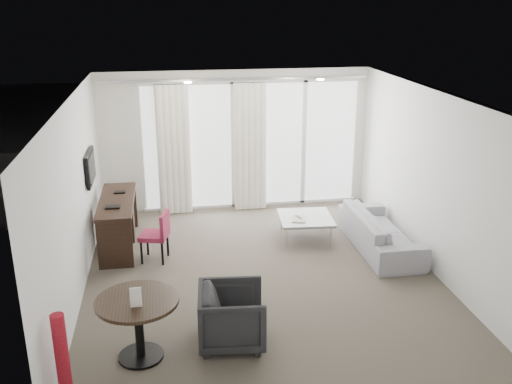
{
  "coord_description": "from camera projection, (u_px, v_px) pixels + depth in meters",
  "views": [
    {
      "loc": [
        -1.27,
        -7.27,
        3.86
      ],
      "look_at": [
        0.0,
        0.6,
        1.1
      ],
      "focal_mm": 40.0,
      "sensor_mm": 36.0,
      "label": 1
    }
  ],
  "objects": [
    {
      "name": "ceiling",
      "position": [
        263.0,
        98.0,
        7.39
      ],
      "size": [
        5.0,
        6.0,
        0.0
      ],
      "primitive_type": "cube",
      "color": "white",
      "rests_on": "ground"
    },
    {
      "name": "rattan_chair_b",
      "position": [
        324.0,
        163.0,
        12.48
      ],
      "size": [
        0.65,
        0.65,
        0.75
      ],
      "primitive_type": null,
      "rotation": [
        0.0,
        0.0,
        -0.33
      ],
      "color": "brown",
      "rests_on": "terrace_slab"
    },
    {
      "name": "curtain_track",
      "position": [
        236.0,
        79.0,
        10.07
      ],
      "size": [
        4.8,
        0.04,
        0.04
      ],
      "primitive_type": null,
      "color": "#B2B2B7",
      "rests_on": "ceiling"
    },
    {
      "name": "curtain_right",
      "position": [
        250.0,
        147.0,
        10.51
      ],
      "size": [
        0.6,
        0.2,
        2.38
      ],
      "primitive_type": null,
      "color": "white",
      "rests_on": "ground"
    },
    {
      "name": "round_table",
      "position": [
        139.0,
        329.0,
        6.31
      ],
      "size": [
        1.21,
        1.21,
        0.73
      ],
      "primitive_type": null,
      "rotation": [
        0.0,
        0.0,
        -0.42
      ],
      "color": "black",
      "rests_on": "floor"
    },
    {
      "name": "tub_armchair",
      "position": [
        232.0,
        316.0,
        6.58
      ],
      "size": [
        0.83,
        0.81,
        0.7
      ],
      "primitive_type": "imported",
      "rotation": [
        0.0,
        0.0,
        1.49
      ],
      "color": "black",
      "rests_on": "floor"
    },
    {
      "name": "red_lamp",
      "position": [
        63.0,
        363.0,
        5.45
      ],
      "size": [
        0.24,
        0.24,
        1.06
      ],
      "primitive_type": "cylinder",
      "rotation": [
        0.0,
        0.0,
        -0.14
      ],
      "color": "maroon",
      "rests_on": "floor"
    },
    {
      "name": "menu_card",
      "position": [
        137.0,
        308.0,
        6.05
      ],
      "size": [
        0.12,
        0.02,
        0.22
      ],
      "primitive_type": null,
      "rotation": [
        0.0,
        0.0,
        0.02
      ],
      "color": "white",
      "rests_on": "round_table"
    },
    {
      "name": "desk",
      "position": [
        118.0,
        223.0,
        9.13
      ],
      "size": [
        0.54,
        1.71,
        0.8
      ],
      "primitive_type": null,
      "color": "black",
      "rests_on": "floor"
    },
    {
      "name": "downlight_b",
      "position": [
        320.0,
        79.0,
        9.06
      ],
      "size": [
        0.12,
        0.12,
        0.02
      ],
      "primitive_type": "cylinder",
      "color": "#FFE0B2",
      "rests_on": "ceiling"
    },
    {
      "name": "remote",
      "position": [
        299.0,
        220.0,
        9.38
      ],
      "size": [
        0.1,
        0.16,
        0.02
      ],
      "primitive_type": null,
      "rotation": [
        0.0,
        0.0,
        0.36
      ],
      "color": "black",
      "rests_on": "coffee_table"
    },
    {
      "name": "desk_chair",
      "position": [
        154.0,
        236.0,
        8.66
      ],
      "size": [
        0.52,
        0.5,
        0.78
      ],
      "primitive_type": null,
      "rotation": [
        0.0,
        0.0,
        -0.27
      ],
      "color": "maroon",
      "rests_on": "floor"
    },
    {
      "name": "wall_right",
      "position": [
        434.0,
        183.0,
        8.19
      ],
      "size": [
        0.0,
        6.0,
        2.6
      ],
      "primitive_type": "cube",
      "color": "silver",
      "rests_on": "ground"
    },
    {
      "name": "tv",
      "position": [
        90.0,
        167.0,
        8.78
      ],
      "size": [
        0.05,
        0.8,
        0.5
      ],
      "primitive_type": null,
      "color": "black",
      "rests_on": "wall_left"
    },
    {
      "name": "sofa",
      "position": [
        380.0,
        231.0,
        9.1
      ],
      "size": [
        0.79,
        2.01,
        0.59
      ],
      "primitive_type": "imported",
      "rotation": [
        0.0,
        0.0,
        1.57
      ],
      "color": "gray",
      "rests_on": "floor"
    },
    {
      "name": "rattan_table",
      "position": [
        305.0,
        176.0,
        12.02
      ],
      "size": [
        0.54,
        0.54,
        0.5
      ],
      "primitive_type": null,
      "rotation": [
        0.0,
        0.0,
        0.07
      ],
      "color": "brown",
      "rests_on": "terrace_slab"
    },
    {
      "name": "wall_front",
      "position": [
        321.0,
        303.0,
        5.02
      ],
      "size": [
        5.0,
        0.0,
        2.6
      ],
      "primitive_type": "cube",
      "color": "silver",
      "rests_on": "ground"
    },
    {
      "name": "curtain_left",
      "position": [
        174.0,
        150.0,
        10.3
      ],
      "size": [
        0.6,
        0.2,
        2.38
      ],
      "primitive_type": null,
      "color": "white",
      "rests_on": "ground"
    },
    {
      "name": "window_frame",
      "position": [
        252.0,
        145.0,
        10.66
      ],
      "size": [
        4.1,
        0.06,
        2.44
      ],
      "primitive_type": null,
      "color": "white",
      "rests_on": "ground"
    },
    {
      "name": "terrace_slab",
      "position": [
        241.0,
        184.0,
        12.5
      ],
      "size": [
        5.6,
        3.0,
        0.12
      ],
      "primitive_type": "cube",
      "color": "#4D4D50",
      "rests_on": "ground"
    },
    {
      "name": "window_panel",
      "position": [
        252.0,
        145.0,
        10.68
      ],
      "size": [
        4.0,
        0.02,
        2.38
      ],
      "primitive_type": null,
      "color": "white",
      "rests_on": "ground"
    },
    {
      "name": "wall_left",
      "position": [
        75.0,
        202.0,
        7.44
      ],
      "size": [
        0.0,
        6.0,
        2.6
      ],
      "primitive_type": "cube",
      "color": "silver",
      "rests_on": "ground"
    },
    {
      "name": "rattan_chair_a",
      "position": [
        265.0,
        166.0,
        12.12
      ],
      "size": [
        0.71,
        0.71,
        0.82
      ],
      "primitive_type": null,
      "rotation": [
        0.0,
        0.0,
        -0.34
      ],
      "color": "brown",
      "rests_on": "terrace_slab"
    },
    {
      "name": "coffee_table",
      "position": [
        305.0,
        228.0,
        9.49
      ],
      "size": [
        0.93,
        0.93,
        0.39
      ],
      "primitive_type": null,
      "rotation": [
        0.0,
        0.0,
        -0.08
      ],
      "color": "gray",
      "rests_on": "floor"
    },
    {
      "name": "balustrade",
      "position": [
        233.0,
        143.0,
        13.67
      ],
      "size": [
        5.5,
        0.06,
        1.05
      ],
      "primitive_type": null,
      "color": "#B2B2B7",
      "rests_on": "terrace_slab"
    },
    {
      "name": "floor",
      "position": [
        263.0,
        277.0,
        8.24
      ],
      "size": [
        5.0,
        6.0,
        0.0
      ],
      "primitive_type": "cube",
      "color": "#4E463C",
      "rests_on": "ground"
    },
    {
      "name": "downlight_a",
      "position": [
        188.0,
        82.0,
        8.75
      ],
      "size": [
        0.12,
        0.12,
        0.02
      ],
      "primitive_type": "cylinder",
      "color": "#FFE0B2",
      "rests_on": "ceiling"
    },
    {
      "name": "magazine",
      "position": [
        298.0,
        221.0,
        9.31
      ],
      "size": [
        0.27,
        0.32,
        0.02
      ],
      "primitive_type": null,
      "rotation": [
        0.0,
        0.0,
        -0.22
      ],
      "color": "gray",
      "rests_on": "coffee_table"
    }
  ]
}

